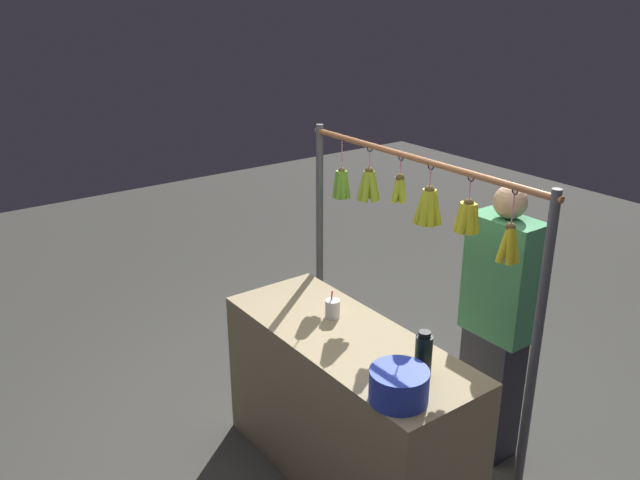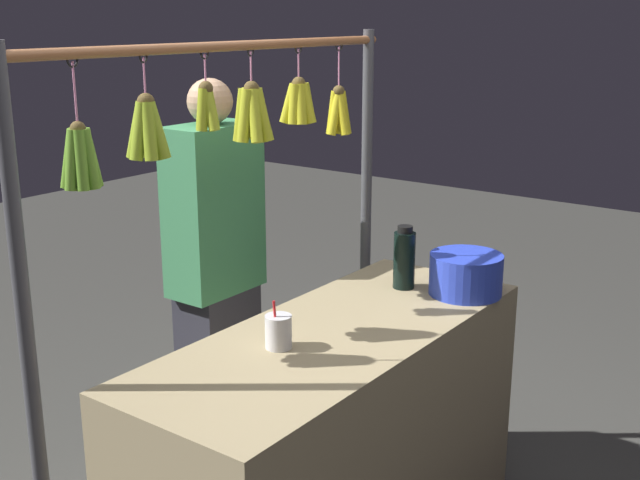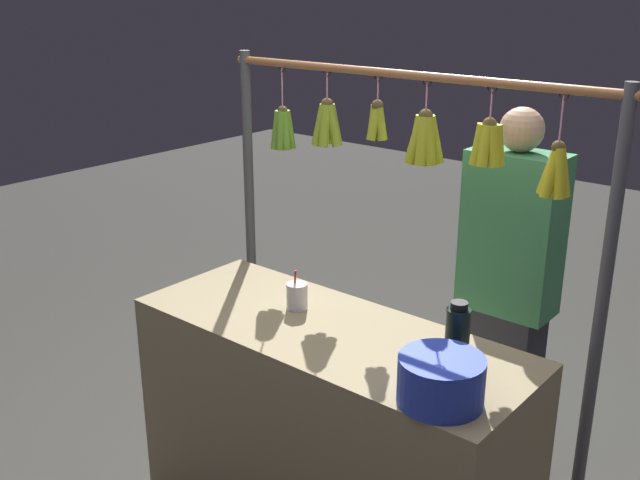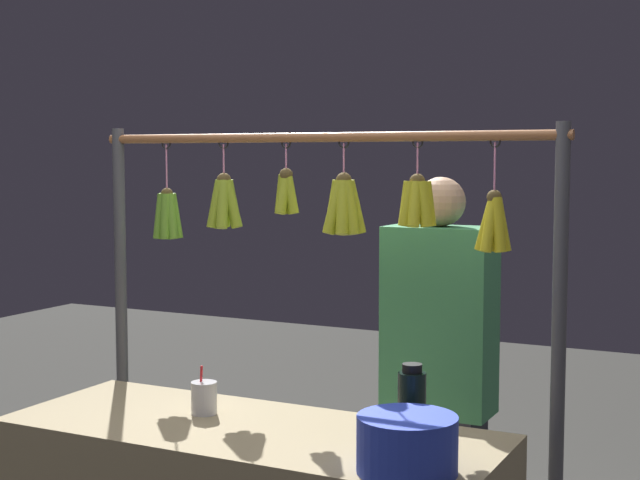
{
  "view_description": "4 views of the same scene",
  "coord_description": "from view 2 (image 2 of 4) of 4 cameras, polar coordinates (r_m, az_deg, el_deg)",
  "views": [
    {
      "loc": [
        -2.32,
        1.88,
        2.58
      ],
      "look_at": [
        0.24,
        0.0,
        1.34
      ],
      "focal_mm": 37.09,
      "sensor_mm": 36.0,
      "label": 1
    },
    {
      "loc": [
        1.96,
        1.39,
        1.86
      ],
      "look_at": [
        0.08,
        0.0,
        1.2
      ],
      "focal_mm": 45.55,
      "sensor_mm": 36.0,
      "label": 2
    },
    {
      "loc": [
        -1.53,
        1.89,
        2.08
      ],
      "look_at": [
        0.04,
        0.0,
        1.22
      ],
      "focal_mm": 41.65,
      "sensor_mm": 36.0,
      "label": 3
    },
    {
      "loc": [
        -1.44,
        2.4,
        1.69
      ],
      "look_at": [
        -0.23,
        0.0,
        1.46
      ],
      "focal_mm": 53.38,
      "sensor_mm": 36.0,
      "label": 4
    }
  ],
  "objects": [
    {
      "name": "vendor_person",
      "position": [
        3.33,
        -7.28,
        -2.99
      ],
      "size": [
        0.39,
        0.21,
        1.62
      ],
      "color": "#2D2D38",
      "rests_on": "ground"
    },
    {
      "name": "market_counter",
      "position": [
        2.79,
        0.99,
        -14.86
      ],
      "size": [
        1.52,
        0.58,
        0.88
      ],
      "primitive_type": "cube",
      "color": "tan",
      "rests_on": "ground"
    },
    {
      "name": "water_bottle",
      "position": [
        2.97,
        5.94,
        -1.31
      ],
      "size": [
        0.08,
        0.08,
        0.23
      ],
      "color": "black",
      "rests_on": "market_counter"
    },
    {
      "name": "display_rack",
      "position": [
        2.73,
        -6.13,
        3.75
      ],
      "size": [
        1.69,
        0.14,
        1.8
      ],
      "color": "#4C4C51",
      "rests_on": "ground"
    },
    {
      "name": "drink_cup",
      "position": [
        2.45,
        -2.94,
        -6.44
      ],
      "size": [
        0.08,
        0.08,
        0.15
      ],
      "color": "silver",
      "rests_on": "market_counter"
    },
    {
      "name": "blue_bucket",
      "position": [
        2.95,
        10.2,
        -2.38
      ],
      "size": [
        0.26,
        0.26,
        0.15
      ],
      "primitive_type": "cylinder",
      "color": "blue",
      "rests_on": "market_counter"
    }
  ]
}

